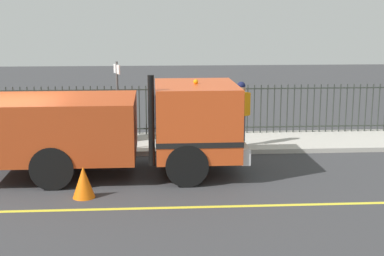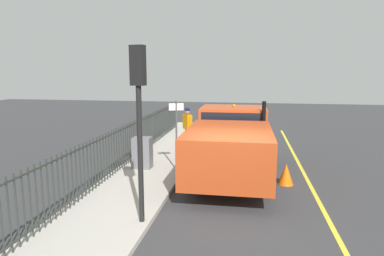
{
  "view_description": "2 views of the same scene",
  "coord_description": "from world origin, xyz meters",
  "px_view_note": "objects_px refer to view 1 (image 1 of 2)",
  "views": [
    {
      "loc": [
        -12.71,
        -3.53,
        3.75
      ],
      "look_at": [
        0.41,
        -4.42,
        1.04
      ],
      "focal_mm": 51.42,
      "sensor_mm": 36.0,
      "label": 1
    },
    {
      "loc": [
        -0.37,
        8.5,
        3.56
      ],
      "look_at": [
        1.71,
        -3.82,
        1.4
      ],
      "focal_mm": 31.45,
      "sensor_mm": 36.0,
      "label": 2
    }
  ],
  "objects_px": {
    "utility_cabinet": "(124,121)",
    "street_sign": "(117,96)",
    "worker_standing": "(241,107)",
    "work_truck": "(127,123)",
    "traffic_cone": "(84,182)"
  },
  "relations": [
    {
      "from": "worker_standing",
      "to": "utility_cabinet",
      "type": "height_order",
      "value": "worker_standing"
    },
    {
      "from": "work_truck",
      "to": "street_sign",
      "type": "relative_size",
      "value": 2.56
    },
    {
      "from": "work_truck",
      "to": "utility_cabinet",
      "type": "relative_size",
      "value": 5.6
    },
    {
      "from": "utility_cabinet",
      "to": "street_sign",
      "type": "height_order",
      "value": "street_sign"
    },
    {
      "from": "street_sign",
      "to": "worker_standing",
      "type": "bearing_deg",
      "value": -85.96
    },
    {
      "from": "worker_standing",
      "to": "traffic_cone",
      "type": "bearing_deg",
      "value": 9.1
    },
    {
      "from": "work_truck",
      "to": "utility_cabinet",
      "type": "distance_m",
      "value": 3.17
    },
    {
      "from": "work_truck",
      "to": "street_sign",
      "type": "bearing_deg",
      "value": -169.79
    },
    {
      "from": "traffic_cone",
      "to": "street_sign",
      "type": "distance_m",
      "value": 3.88
    },
    {
      "from": "worker_standing",
      "to": "street_sign",
      "type": "xyz_separation_m",
      "value": [
        -0.24,
        3.4,
        0.39
      ]
    },
    {
      "from": "utility_cabinet",
      "to": "traffic_cone",
      "type": "relative_size",
      "value": 1.64
    },
    {
      "from": "utility_cabinet",
      "to": "traffic_cone",
      "type": "distance_m",
      "value": 4.92
    },
    {
      "from": "work_truck",
      "to": "utility_cabinet",
      "type": "height_order",
      "value": "work_truck"
    },
    {
      "from": "street_sign",
      "to": "work_truck",
      "type": "bearing_deg",
      "value": -169.48
    },
    {
      "from": "work_truck",
      "to": "worker_standing",
      "type": "height_order",
      "value": "work_truck"
    }
  ]
}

